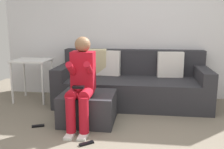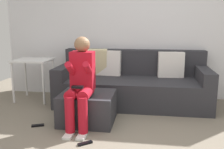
{
  "view_description": "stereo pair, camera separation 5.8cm",
  "coord_description": "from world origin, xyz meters",
  "px_view_note": "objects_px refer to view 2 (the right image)",
  "views": [
    {
      "loc": [
        0.05,
        -2.42,
        1.33
      ],
      "look_at": [
        -0.43,
        1.26,
        0.58
      ],
      "focal_mm": 40.98,
      "sensor_mm": 36.0,
      "label": 1
    },
    {
      "loc": [
        0.11,
        -2.41,
        1.33
      ],
      "look_at": [
        -0.43,
        1.26,
        0.58
      ],
      "focal_mm": 40.98,
      "sensor_mm": 36.0,
      "label": 2
    }
  ],
  "objects_px": {
    "couch_sectional": "(132,84)",
    "remote_by_storage_bin": "(38,125)",
    "person_seated": "(81,81)",
    "ottoman": "(88,108)",
    "remote_near_ottoman": "(85,143)",
    "side_table": "(33,66)"
  },
  "relations": [
    {
      "from": "remote_near_ottoman",
      "to": "ottoman",
      "type": "bearing_deg",
      "value": 62.1
    },
    {
      "from": "couch_sectional",
      "to": "person_seated",
      "type": "distance_m",
      "value": 1.3
    },
    {
      "from": "couch_sectional",
      "to": "remote_near_ottoman",
      "type": "height_order",
      "value": "couch_sectional"
    },
    {
      "from": "couch_sectional",
      "to": "ottoman",
      "type": "xyz_separation_m",
      "value": [
        -0.53,
        -0.95,
        -0.12
      ]
    },
    {
      "from": "couch_sectional",
      "to": "ottoman",
      "type": "relative_size",
      "value": 3.4
    },
    {
      "from": "side_table",
      "to": "person_seated",
      "type": "bearing_deg",
      "value": -43.26
    },
    {
      "from": "couch_sectional",
      "to": "remote_by_storage_bin",
      "type": "height_order",
      "value": "couch_sectional"
    },
    {
      "from": "ottoman",
      "to": "person_seated",
      "type": "distance_m",
      "value": 0.46
    },
    {
      "from": "ottoman",
      "to": "remote_near_ottoman",
      "type": "distance_m",
      "value": 0.69
    },
    {
      "from": "person_seated",
      "to": "remote_by_storage_bin",
      "type": "height_order",
      "value": "person_seated"
    },
    {
      "from": "couch_sectional",
      "to": "person_seated",
      "type": "bearing_deg",
      "value": -116.64
    },
    {
      "from": "couch_sectional",
      "to": "side_table",
      "type": "relative_size",
      "value": 3.4
    },
    {
      "from": "remote_near_ottoman",
      "to": "remote_by_storage_bin",
      "type": "xyz_separation_m",
      "value": [
        -0.74,
        0.41,
        0.0
      ]
    },
    {
      "from": "ottoman",
      "to": "remote_near_ottoman",
      "type": "relative_size",
      "value": 4.23
    },
    {
      "from": "side_table",
      "to": "remote_by_storage_bin",
      "type": "bearing_deg",
      "value": -63.75
    },
    {
      "from": "couch_sectional",
      "to": "person_seated",
      "type": "relative_size",
      "value": 2.1
    },
    {
      "from": "couch_sectional",
      "to": "side_table",
      "type": "height_order",
      "value": "couch_sectional"
    },
    {
      "from": "person_seated",
      "to": "couch_sectional",
      "type": "bearing_deg",
      "value": 63.36
    },
    {
      "from": "side_table",
      "to": "couch_sectional",
      "type": "bearing_deg",
      "value": 2.28
    },
    {
      "from": "ottoman",
      "to": "remote_by_storage_bin",
      "type": "distance_m",
      "value": 0.69
    },
    {
      "from": "remote_near_ottoman",
      "to": "side_table",
      "type": "bearing_deg",
      "value": 91.34
    },
    {
      "from": "couch_sectional",
      "to": "person_seated",
      "type": "xyz_separation_m",
      "value": [
        -0.57,
        -1.14,
        0.3
      ]
    }
  ]
}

